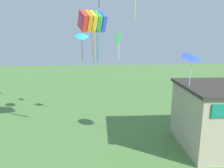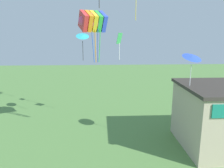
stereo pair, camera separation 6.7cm
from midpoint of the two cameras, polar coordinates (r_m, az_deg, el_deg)
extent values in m
ellipsoid|color=#E54C8C|center=(17.60, -5.29, 16.02)|extent=(2.76, 2.44, 1.67)
cube|color=red|center=(17.33, -7.76, 16.02)|extent=(0.98, 1.68, 1.70)
cube|color=orange|center=(17.46, -6.52, 16.03)|extent=(0.98, 1.68, 1.70)
cube|color=yellow|center=(17.60, -5.29, 16.02)|extent=(0.98, 1.68, 1.70)
cube|color=green|center=(17.75, -4.09, 16.02)|extent=(0.98, 1.68, 1.70)
cube|color=blue|center=(17.90, -2.90, 16.00)|extent=(0.98, 1.68, 1.70)
cylinder|color=blue|center=(17.39, -5.24, 9.87)|extent=(0.23, 0.40, 2.60)
cylinder|color=orange|center=(17.39, -4.58, 9.88)|extent=(0.12, 0.42, 2.60)
cylinder|color=blue|center=(17.41, -3.97, 9.90)|extent=(0.12, 0.42, 2.60)
cylinder|color=green|center=(17.45, -3.47, 9.91)|extent=(0.23, 0.40, 2.60)
cube|color=green|center=(20.58, 1.70, 11.83)|extent=(0.64, 0.75, 0.99)
cylinder|color=white|center=(20.63, 1.68, 8.51)|extent=(0.05, 0.05, 1.58)
cone|color=#2DB2C6|center=(20.54, -7.97, 12.35)|extent=(1.34, 1.27, 0.63)
cylinder|color=#2D2D33|center=(20.59, -7.86, 8.55)|extent=(0.05, 0.05, 1.78)
cylinder|color=yellow|center=(20.34, 6.00, 18.99)|extent=(0.05, 0.05, 1.98)
cone|color=blue|center=(16.87, 19.93, 6.64)|extent=(1.75, 1.71, 0.63)
cylinder|color=silver|center=(17.13, 19.48, 0.68)|extent=(0.05, 0.05, 2.47)
camera|label=1|loc=(0.03, -90.16, -0.04)|focal=35.00mm
camera|label=2|loc=(0.03, 89.84, 0.04)|focal=35.00mm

